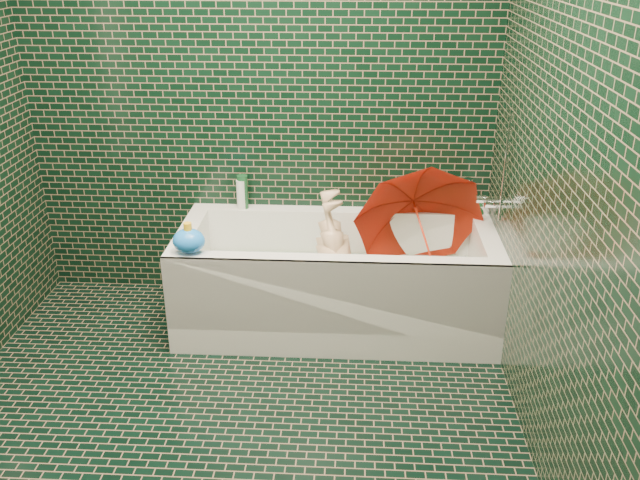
# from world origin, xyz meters

# --- Properties ---
(floor) EXTENTS (2.80, 2.80, 0.00)m
(floor) POSITION_xyz_m (0.00, 0.00, 0.00)
(floor) COLOR black
(floor) RESTS_ON ground
(wall_back) EXTENTS (2.80, 0.00, 2.80)m
(wall_back) POSITION_xyz_m (0.00, 1.40, 1.25)
(wall_back) COLOR black
(wall_back) RESTS_ON floor
(wall_front) EXTENTS (2.80, 0.00, 2.80)m
(wall_front) POSITION_xyz_m (0.00, -1.40, 1.25)
(wall_front) COLOR black
(wall_front) RESTS_ON floor
(wall_right) EXTENTS (0.00, 2.80, 2.80)m
(wall_right) POSITION_xyz_m (1.30, 0.00, 1.25)
(wall_right) COLOR black
(wall_right) RESTS_ON floor
(bathtub) EXTENTS (1.70, 0.75, 0.55)m
(bathtub) POSITION_xyz_m (0.45, 1.01, 0.21)
(bathtub) COLOR white
(bathtub) RESTS_ON floor
(bath_mat) EXTENTS (1.35, 0.47, 0.01)m
(bath_mat) POSITION_xyz_m (0.45, 1.02, 0.16)
(bath_mat) COLOR green
(bath_mat) RESTS_ON bathtub
(water) EXTENTS (1.48, 0.53, 0.00)m
(water) POSITION_xyz_m (0.45, 1.02, 0.30)
(water) COLOR silver
(water) RESTS_ON bathtub
(faucet) EXTENTS (0.18, 0.19, 0.55)m
(faucet) POSITION_xyz_m (1.26, 1.02, 0.77)
(faucet) COLOR silver
(faucet) RESTS_ON wall_right
(child) EXTENTS (0.95, 0.38, 0.35)m
(child) POSITION_xyz_m (0.48, 0.99, 0.31)
(child) COLOR #D5AC85
(child) RESTS_ON bathtub
(umbrella) EXTENTS (0.92, 0.87, 0.97)m
(umbrella) POSITION_xyz_m (0.91, 1.06, 0.54)
(umbrella) COLOR red
(umbrella) RESTS_ON bathtub
(soap_bottle_a) EXTENTS (0.11, 0.11, 0.27)m
(soap_bottle_a) POSITION_xyz_m (1.25, 1.32, 0.55)
(soap_bottle_a) COLOR white
(soap_bottle_a) RESTS_ON bathtub
(soap_bottle_b) EXTENTS (0.10, 0.11, 0.20)m
(soap_bottle_b) POSITION_xyz_m (1.25, 1.36, 0.55)
(soap_bottle_b) COLOR #521D6C
(soap_bottle_b) RESTS_ON bathtub
(soap_bottle_c) EXTENTS (0.17, 0.17, 0.18)m
(soap_bottle_c) POSITION_xyz_m (1.21, 1.31, 0.55)
(soap_bottle_c) COLOR #144622
(soap_bottle_c) RESTS_ON bathtub
(bottle_right_tall) EXTENTS (0.07, 0.07, 0.22)m
(bottle_right_tall) POSITION_xyz_m (1.05, 1.35, 0.66)
(bottle_right_tall) COLOR #144622
(bottle_right_tall) RESTS_ON bathtub
(bottle_right_pump) EXTENTS (0.05, 0.05, 0.20)m
(bottle_right_pump) POSITION_xyz_m (1.18, 1.37, 0.65)
(bottle_right_pump) COLOR silver
(bottle_right_pump) RESTS_ON bathtub
(bottle_left_tall) EXTENTS (0.07, 0.07, 0.20)m
(bottle_left_tall) POSITION_xyz_m (-0.10, 1.34, 0.65)
(bottle_left_tall) COLOR #144622
(bottle_left_tall) RESTS_ON bathtub
(bottle_left_short) EXTENTS (0.07, 0.07, 0.17)m
(bottle_left_short) POSITION_xyz_m (-0.11, 1.33, 0.64)
(bottle_left_short) COLOR white
(bottle_left_short) RESTS_ON bathtub
(rubber_duck) EXTENTS (0.11, 0.09, 0.08)m
(rubber_duck) POSITION_xyz_m (1.01, 1.35, 0.59)
(rubber_duck) COLOR yellow
(rubber_duck) RESTS_ON bathtub
(bath_toy) EXTENTS (0.18, 0.15, 0.16)m
(bath_toy) POSITION_xyz_m (-0.27, 0.72, 0.62)
(bath_toy) COLOR #1B7CF9
(bath_toy) RESTS_ON bathtub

